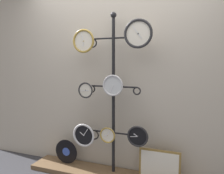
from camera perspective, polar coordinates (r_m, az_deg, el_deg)
The scene contains 11 objects.
shop_wall at distance 2.80m, azimuth 1.51°, elevation 5.67°, with size 4.40×0.04×2.80m.
display_stand at distance 2.73m, azimuth 0.37°, elevation -8.22°, with size 0.69×0.35×2.03m.
clock_top_left at distance 2.72m, azimuth -7.42°, elevation 11.80°, with size 0.29×0.04×0.29m.
clock_top_right at distance 2.46m, azimuth 6.86°, elevation 13.67°, with size 0.32×0.04×0.32m.
clock_middle_left at distance 2.72m, azimuth -6.89°, elevation -0.84°, with size 0.20×0.04×0.20m.
clock_middle_center at distance 2.55m, azimuth 0.24°, elevation 0.43°, with size 0.25×0.04×0.25m.
clock_bottom_left at distance 2.85m, azimuth -7.36°, elevation -12.37°, with size 0.30×0.04×0.30m.
clock_bottom_center at distance 2.74m, azimuth -1.15°, elevation -12.46°, with size 0.20×0.04×0.20m.
clock_bottom_right at distance 2.61m, azimuth 6.75°, elevation -12.66°, with size 0.25×0.04×0.25m.
vinyl_record at distance 3.16m, azimuth -11.88°, elevation -16.20°, with size 0.33×0.01×0.33m.
picture_frame at distance 2.77m, azimuth 12.28°, elevation -19.29°, with size 0.48×0.02×0.36m.
Camera 1 is at (0.90, -2.08, 1.43)m, focal length 35.00 mm.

